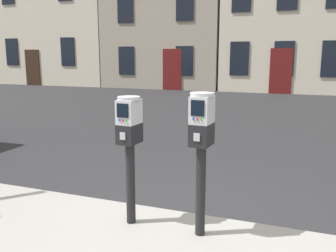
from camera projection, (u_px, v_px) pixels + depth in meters
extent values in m
plane|color=#28282B|center=(183.00, 233.00, 3.76)|extent=(160.00, 160.00, 0.00)
cylinder|color=black|center=(131.00, 183.00, 3.62)|extent=(0.10, 0.10, 0.82)
cube|color=black|center=(130.00, 133.00, 3.52)|extent=(0.19, 0.25, 0.19)
cube|color=#A5A8AD|center=(123.00, 136.00, 3.41)|extent=(0.06, 0.02, 0.07)
cube|color=#B7BABF|center=(129.00, 112.00, 3.48)|extent=(0.18, 0.24, 0.23)
cube|color=black|center=(123.00, 111.00, 3.37)|extent=(0.12, 0.02, 0.13)
cylinder|color=blue|center=(119.00, 120.00, 3.40)|extent=(0.02, 0.01, 0.02)
cylinder|color=red|center=(123.00, 121.00, 3.39)|extent=(0.02, 0.01, 0.02)
cylinder|color=green|center=(126.00, 121.00, 3.37)|extent=(0.02, 0.01, 0.02)
cylinder|color=#B7BABF|center=(129.00, 98.00, 3.46)|extent=(0.23, 0.23, 0.03)
cylinder|color=black|center=(201.00, 191.00, 3.37)|extent=(0.10, 0.10, 0.86)
cube|color=black|center=(202.00, 134.00, 3.27)|extent=(0.19, 0.25, 0.20)
cube|color=#A5A8AD|center=(197.00, 137.00, 3.15)|extent=(0.06, 0.02, 0.07)
cube|color=#B7BABF|center=(202.00, 110.00, 3.22)|extent=(0.18, 0.24, 0.24)
cube|color=black|center=(198.00, 108.00, 3.11)|extent=(0.12, 0.02, 0.14)
cylinder|color=blue|center=(193.00, 119.00, 3.14)|extent=(0.02, 0.01, 0.02)
cylinder|color=red|center=(197.00, 120.00, 3.13)|extent=(0.02, 0.01, 0.02)
cylinder|color=green|center=(201.00, 120.00, 3.12)|extent=(0.02, 0.01, 0.02)
cylinder|color=#B7BABF|center=(202.00, 94.00, 3.20)|extent=(0.23, 0.23, 0.03)
cube|color=black|center=(12.00, 52.00, 22.30)|extent=(0.90, 0.06, 1.60)
cube|color=black|center=(68.00, 52.00, 20.92)|extent=(0.90, 0.06, 1.60)
cube|color=black|center=(33.00, 68.00, 21.97)|extent=(1.00, 0.07, 2.10)
cube|color=black|center=(126.00, 61.00, 19.73)|extent=(0.90, 0.06, 1.49)
cube|color=black|center=(184.00, 61.00, 18.60)|extent=(0.90, 0.06, 1.49)
cube|color=black|center=(125.00, 8.00, 19.21)|extent=(0.90, 0.06, 1.49)
cube|color=black|center=(185.00, 5.00, 18.08)|extent=(0.90, 0.06, 1.49)
cube|color=#591414|center=(172.00, 70.00, 18.91)|extent=(1.00, 0.07, 2.10)
cube|color=black|center=(239.00, 59.00, 17.62)|extent=(0.90, 0.06, 1.60)
cube|color=black|center=(284.00, 59.00, 16.91)|extent=(0.90, 0.06, 1.60)
cube|color=black|center=(332.00, 59.00, 16.20)|extent=(0.90, 0.06, 1.60)
cube|color=#591414|center=(281.00, 71.00, 17.06)|extent=(1.00, 0.07, 2.10)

